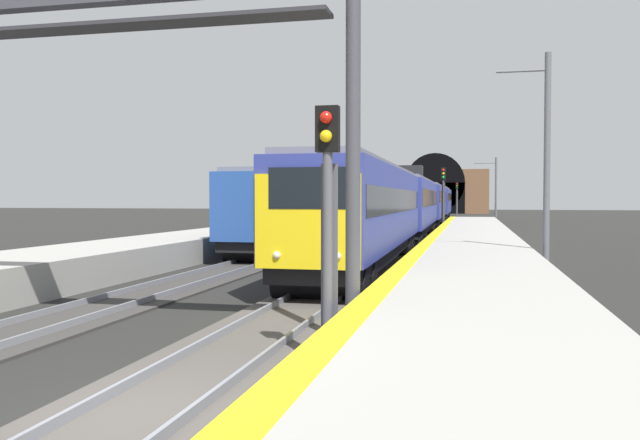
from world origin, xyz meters
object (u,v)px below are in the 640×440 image
at_px(railway_signal_mid, 443,193).
at_px(railway_signal_far, 457,196).
at_px(overhead_signal_gantry, 136,69).
at_px(catenary_mast_far, 546,164).
at_px(train_adjacent_platform, 366,204).
at_px(railway_signal_near, 328,214).
at_px(catenary_mast_near, 495,190).
at_px(train_main_approaching, 421,203).

xyz_separation_m(railway_signal_mid, railway_signal_far, (51.61, 0.00, -0.00)).
xyz_separation_m(overhead_signal_gantry, catenary_mast_far, (11.54, -9.12, -1.44)).
bearing_deg(train_adjacent_platform, railway_signal_near, -171.36).
bearing_deg(railway_signal_mid, train_adjacent_platform, -106.36).
relative_size(railway_signal_mid, catenary_mast_near, 0.75).
bearing_deg(train_main_approaching, catenary_mast_far, 11.37).
bearing_deg(catenary_mast_near, train_adjacent_platform, 141.62).
xyz_separation_m(railway_signal_mid, catenary_mast_near, (16.65, -4.75, 0.46)).
relative_size(railway_signal_mid, catenary_mast_far, 0.69).
height_order(railway_signal_mid, catenary_mast_near, catenary_mast_near).
bearing_deg(overhead_signal_gantry, train_adjacent_platform, 3.15).
distance_m(train_adjacent_platform, catenary_mast_near, 18.73).
bearing_deg(train_main_approaching, railway_signal_far, 177.46).
height_order(train_adjacent_platform, overhead_signal_gantry, overhead_signal_gantry).
height_order(railway_signal_mid, railway_signal_far, railway_signal_mid).
bearing_deg(train_main_approaching, overhead_signal_gantry, -3.80).
distance_m(train_adjacent_platform, overhead_signal_gantry, 45.46).
height_order(railway_signal_far, overhead_signal_gantry, overhead_signal_gantry).
bearing_deg(train_main_approaching, railway_signal_near, 1.88).
bearing_deg(railway_signal_mid, railway_signal_far, -180.00).
bearing_deg(overhead_signal_gantry, railway_signal_near, -111.33).
distance_m(railway_signal_near, overhead_signal_gantry, 5.47).
relative_size(overhead_signal_gantry, catenary_mast_far, 1.18).
distance_m(train_adjacent_platform, catenary_mast_far, 35.73).
distance_m(train_main_approaching, train_adjacent_platform, 5.45).
distance_m(train_adjacent_platform, railway_signal_near, 47.48).
bearing_deg(train_adjacent_platform, catenary_mast_far, -160.65).
bearing_deg(railway_signal_mid, railway_signal_near, 0.00).
xyz_separation_m(railway_signal_near, catenary_mast_far, (13.24, -4.78, 1.42)).
relative_size(railway_signal_near, catenary_mast_far, 0.55).
bearing_deg(catenary_mast_far, train_adjacent_platform, 19.00).
bearing_deg(train_main_approaching, catenary_mast_near, 158.07).
bearing_deg(overhead_signal_gantry, railway_signal_mid, -5.74).
bearing_deg(railway_signal_mid, train_main_approaching, -84.37).
xyz_separation_m(train_main_approaching, railway_signal_near, (-44.79, -1.85, 0.19)).
distance_m(railway_signal_mid, catenary_mast_far, 32.11).
bearing_deg(catenary_mast_near, railway_signal_far, 7.75).
distance_m(railway_signal_far, catenary_mast_near, 35.28).
distance_m(train_main_approaching, catenary_mast_near, 18.13).
relative_size(overhead_signal_gantry, catenary_mast_near, 1.28).
height_order(train_main_approaching, railway_signal_near, train_main_approaching).
relative_size(train_main_approaching, overhead_signal_gantry, 8.52).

